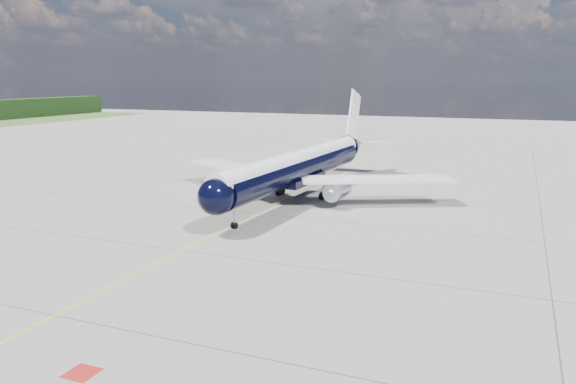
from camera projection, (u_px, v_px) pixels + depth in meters
name	position (u px, v px, depth m)	size (l,w,h in m)	color
ground	(273.00, 204.00, 68.04)	(320.00, 320.00, 0.00)	gray
taxiway_centerline	(255.00, 213.00, 63.50)	(0.16, 160.00, 0.01)	yellow
red_marking	(82.00, 373.00, 29.26)	(1.60, 1.60, 0.01)	maroon
main_airliner	(301.00, 165.00, 71.24)	(37.87, 46.13, 13.33)	black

